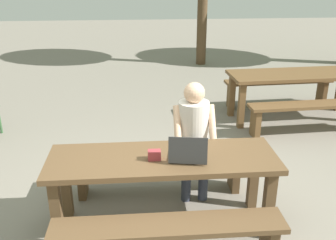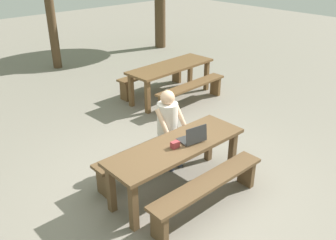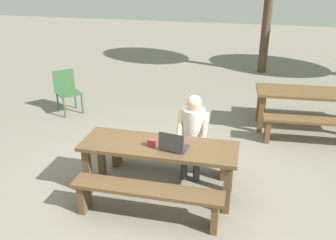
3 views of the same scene
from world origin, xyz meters
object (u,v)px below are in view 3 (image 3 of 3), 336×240
Objects in this scene: picnic_table_front at (159,152)px; plastic_chair at (67,90)px; picnic_table_mid at (315,98)px; small_pouch at (152,143)px; person_seated at (193,130)px; laptop at (173,145)px.

plastic_chair reaches higher than picnic_table_front.
plastic_chair reaches higher than picnic_table_mid.
person_seated is (0.44, 0.59, -0.04)m from small_pouch.
picnic_table_front is 3.44m from picnic_table_mid.
picnic_table_front is 0.97× the size of picnic_table_mid.
laptop reaches higher than picnic_table_front.
laptop is at bearing -89.72° from plastic_chair.
picnic_table_front is at bearing -123.14° from person_seated.
person_seated is at bearing -136.23° from picnic_table_mid.
picnic_table_mid is at bearing -45.69° from plastic_chair.
small_pouch is at bearing -92.35° from plastic_chair.
person_seated reaches higher than picnic_table_front.
picnic_table_front is at bearing -90.93° from plastic_chair.
laptop is at bearing -23.13° from picnic_table_front.
laptop is 0.42× the size of plastic_chair.
plastic_chair is at bearing 136.86° from picnic_table_front.
small_pouch is (-0.08, -0.05, 0.16)m from picnic_table_front.
small_pouch is 3.51m from plastic_chair.
person_seated is at bearing -93.43° from laptop.
picnic_table_front is 3.53m from plastic_chair.
small_pouch is at bearing -149.56° from picnic_table_front.
picnic_table_mid is (4.84, 0.18, 0.18)m from plastic_chair.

